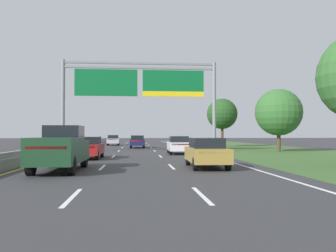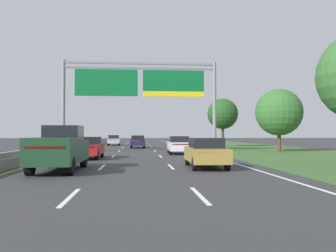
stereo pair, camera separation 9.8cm
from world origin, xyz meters
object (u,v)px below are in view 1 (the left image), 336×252
car_white_right_lane_sedan (179,145)px  roadside_tree_far (222,114)px  overhead_sign_gantry (140,87)px  car_gold_right_lane_sedan (206,152)px  car_navy_centre_lane_sedan (137,141)px  car_silver_left_lane_sedan (113,140)px  pickup_truck_darkgreen (61,149)px  car_red_left_lane_sedan (88,147)px  roadside_tree_mid (279,112)px

car_white_right_lane_sedan → roadside_tree_far: 18.21m
overhead_sign_gantry → car_gold_right_lane_sedan: bearing=-78.3°
car_navy_centre_lane_sedan → car_gold_right_lane_sedan: (3.55, -26.62, 0.00)m
car_white_right_lane_sedan → car_navy_centre_lane_sedan: 14.27m
car_gold_right_lane_sedan → car_silver_left_lane_sedan: same height
pickup_truck_darkgreen → car_navy_centre_lane_sedan: bearing=-7.3°
overhead_sign_gantry → car_gold_right_lane_sedan: (3.33, -16.17, -5.52)m
car_navy_centre_lane_sedan → car_red_left_lane_sedan: same height
car_navy_centre_lane_sedan → roadside_tree_far: 12.20m
car_navy_centre_lane_sedan → car_silver_left_lane_sedan: bearing=19.6°
overhead_sign_gantry → pickup_truck_darkgreen: size_ratio=2.78×
car_red_left_lane_sedan → roadside_tree_mid: size_ratio=0.71×
roadside_tree_far → car_navy_centre_lane_sedan: bearing=-169.0°
roadside_tree_far → overhead_sign_gantry: bearing=-131.5°
car_gold_right_lane_sedan → roadside_tree_mid: size_ratio=0.71×
roadside_tree_mid → car_gold_right_lane_sedan: bearing=-123.6°
car_red_left_lane_sedan → car_silver_left_lane_sedan: size_ratio=1.00×
pickup_truck_darkgreen → car_white_right_lane_sedan: size_ratio=1.22×
roadside_tree_mid → car_silver_left_lane_sedan: bearing=129.1°
overhead_sign_gantry → roadside_tree_mid: 13.89m
pickup_truck_darkgreen → car_white_right_lane_sedan: (7.35, 13.79, -0.26)m
car_silver_left_lane_sedan → roadside_tree_mid: size_ratio=0.71×
roadside_tree_far → car_white_right_lane_sedan: bearing=-116.1°
car_red_left_lane_sedan → roadside_tree_far: (14.99, 21.43, 3.64)m
roadside_tree_mid → roadside_tree_far: 13.52m
pickup_truck_darkgreen → roadside_tree_far: roadside_tree_far is taller
car_red_left_lane_sedan → car_navy_centre_lane_sedan: bearing=-9.3°
car_silver_left_lane_sedan → roadside_tree_mid: bearing=-142.2°
car_gold_right_lane_sedan → roadside_tree_far: 30.12m
car_silver_left_lane_sedan → roadside_tree_far: (15.11, -8.28, 3.64)m
overhead_sign_gantry → car_silver_left_lane_sedan: bearing=100.5°
car_navy_centre_lane_sedan → car_red_left_lane_sedan: bearing=169.8°
car_gold_right_lane_sedan → car_navy_centre_lane_sedan: bearing=8.9°
car_silver_left_lane_sedan → car_white_right_lane_sedan: bearing=-164.7°
car_navy_centre_lane_sedan → car_red_left_lane_sedan: size_ratio=0.99×
car_red_left_lane_sedan → roadside_tree_far: roadside_tree_far is taller
car_gold_right_lane_sedan → car_red_left_lane_sedan: size_ratio=1.00×
overhead_sign_gantry → car_gold_right_lane_sedan: size_ratio=3.39×
pickup_truck_darkgreen → roadside_tree_mid: (17.64, 16.53, 2.82)m
pickup_truck_darkgreen → car_red_left_lane_sedan: (0.21, 8.39, -0.26)m
car_white_right_lane_sedan → car_navy_centre_lane_sedan: bearing=16.2°
overhead_sign_gantry → car_red_left_lane_sedan: 11.01m
pickup_truck_darkgreen → roadside_tree_far: (15.19, 29.82, 3.39)m
car_navy_centre_lane_sedan → car_silver_left_lane_sedan: (-3.68, 10.50, 0.00)m
car_gold_right_lane_sedan → car_silver_left_lane_sedan: 37.82m
overhead_sign_gantry → car_silver_left_lane_sedan: 22.02m
car_red_left_lane_sedan → car_gold_right_lane_sedan: bearing=-135.0°
overhead_sign_gantry → car_white_right_lane_sedan: (3.37, -3.35, -5.52)m
car_navy_centre_lane_sedan → car_red_left_lane_sedan: 19.53m
overhead_sign_gantry → car_red_left_lane_sedan: size_ratio=3.39×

